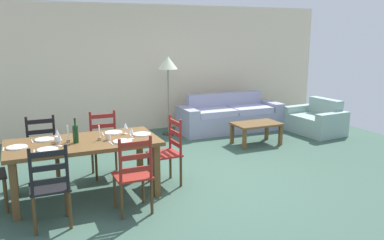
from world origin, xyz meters
The scene contains 33 objects.
ground_plane centered at (0.00, 0.00, -0.01)m, with size 9.60×9.60×0.02m, color #3A594A.
wall_far centered at (0.00, 3.30, 1.35)m, with size 9.60×0.16×2.70m, color beige.
dining_table centered at (-1.47, 0.00, 0.66)m, with size 1.90×0.96×0.75m.
dining_chair_near_left centered at (-1.96, -0.74, 0.48)m, with size 0.42×0.40×0.96m.
dining_chair_near_right centered at (-1.03, -0.74, 0.48)m, with size 0.42×0.40×0.96m.
dining_chair_far_left centered at (-1.94, 0.71, 0.48)m, with size 0.42×0.40×0.96m.
dining_chair_far_right centered at (-1.06, 0.72, 0.48)m, with size 0.43×0.41×0.96m.
dining_chair_head_east centered at (-0.33, -0.02, 0.48)m, with size 0.42×0.44×0.96m.
dinner_plate_near_left centered at (-1.92, -0.25, 0.76)m, with size 0.24×0.24×0.02m, color white.
fork_near_left centered at (-2.07, -0.25, 0.75)m, with size 0.02×0.17×0.01m, color silver.
dinner_plate_near_right centered at (-1.02, -0.25, 0.76)m, with size 0.24×0.24×0.02m, color white.
fork_near_right centered at (-1.17, -0.25, 0.75)m, with size 0.02×0.17×0.01m, color silver.
dinner_plate_far_left centered at (-1.92, 0.25, 0.76)m, with size 0.24×0.24×0.02m, color white.
fork_far_left centered at (-2.07, 0.25, 0.75)m, with size 0.02×0.17×0.01m, color silver.
dinner_plate_far_right centered at (-1.02, 0.25, 0.76)m, with size 0.24×0.24×0.02m, color white.
fork_far_right centered at (-1.17, 0.25, 0.75)m, with size 0.02×0.17×0.01m, color silver.
dinner_plate_head_west centered at (-2.25, 0.00, 0.76)m, with size 0.24×0.24×0.02m, color white.
fork_head_west centered at (-2.40, 0.00, 0.75)m, with size 0.02×0.17×0.01m, color silver.
dinner_plate_head_east centered at (-0.69, 0.00, 0.76)m, with size 0.24×0.24×0.02m, color white.
fork_head_east centered at (-0.84, 0.00, 0.75)m, with size 0.02×0.17×0.01m, color silver.
wine_bottle centered at (-1.57, -0.04, 0.87)m, with size 0.07×0.07×0.32m.
wine_glass_near_left centered at (-1.77, -0.13, 0.86)m, with size 0.06×0.06×0.16m.
wine_glass_near_right centered at (-0.88, -0.15, 0.86)m, with size 0.06×0.06×0.16m.
wine_glass_far_left centered at (-1.78, 0.11, 0.86)m, with size 0.06×0.06×0.16m.
wine_glass_far_right centered at (-0.88, 0.14, 0.86)m, with size 0.06×0.06×0.16m.
coffee_cup_primary centered at (-1.17, -0.08, 0.80)m, with size 0.07×0.07×0.09m, color beige.
coffee_cup_secondary centered at (-1.78, 0.02, 0.80)m, with size 0.07×0.07×0.09m, color beige.
candle_tall centered at (-1.65, 0.02, 0.81)m, with size 0.05×0.05×0.22m.
candle_short centered at (-1.27, -0.04, 0.80)m, with size 0.05×0.05×0.20m.
couch centered at (2.03, 2.44, 0.29)m, with size 2.29×0.83×0.80m.
coffee_table centered at (1.95, 1.22, 0.36)m, with size 0.90×0.56×0.42m.
armchair_upholstered centered at (3.65, 1.48, 0.25)m, with size 0.88×1.21×0.72m.
standing_lamp centered at (0.68, 2.62, 1.41)m, with size 0.40×0.40×1.64m.
Camera 1 is at (-2.20, -5.07, 2.11)m, focal length 37.30 mm.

